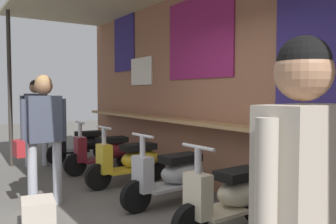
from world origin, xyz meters
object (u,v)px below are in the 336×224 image
object	(u,v)px
scooter_cream	(232,195)
shopper_with_handbag	(37,113)
shopper_passing	(43,126)
merchandise_crate	(38,215)
scooter_yellow	(132,161)
scooter_maroon	(106,152)
scooter_silver	(173,175)
shopper_browsing	(301,199)
scooter_black	(84,144)

from	to	relation	value
scooter_cream	shopper_with_handbag	size ratio (longest dim) A/B	0.81
shopper_passing	merchandise_crate	bearing A→B (deg)	-20.07
scooter_cream	merchandise_crate	bearing A→B (deg)	-37.02
scooter_yellow	shopper_passing	world-z (taller)	shopper_passing
scooter_maroon	shopper_with_handbag	distance (m)	1.74
shopper_with_handbag	shopper_passing	xyz separation A→B (m)	(2.69, -0.54, -0.02)
scooter_maroon	scooter_silver	size ratio (longest dim) A/B	1.00
scooter_silver	scooter_cream	bearing A→B (deg)	86.88
scooter_yellow	merchandise_crate	size ratio (longest dim) A/B	3.34
scooter_cream	shopper_browsing	distance (m)	2.41
scooter_cream	shopper_browsing	world-z (taller)	shopper_browsing
scooter_yellow	shopper_passing	bearing A→B (deg)	11.86
scooter_silver	scooter_yellow	bearing A→B (deg)	-93.12
scooter_maroon	scooter_cream	distance (m)	3.34
shopper_browsing	shopper_passing	distance (m)	3.81
scooter_maroon	shopper_passing	world-z (taller)	shopper_passing
shopper_with_handbag	merchandise_crate	size ratio (longest dim) A/B	4.13
scooter_yellow	shopper_browsing	distance (m)	4.43
scooter_yellow	shopper_with_handbag	size ratio (longest dim) A/B	0.81
scooter_maroon	shopper_browsing	size ratio (longest dim) A/B	0.82
shopper_with_handbag	shopper_passing	world-z (taller)	shopper_with_handbag
scooter_black	scooter_silver	distance (m)	3.41
scooter_silver	shopper_passing	world-z (taller)	shopper_passing
shopper_browsing	scooter_cream	bearing A→B (deg)	-45.55
scooter_maroon	merchandise_crate	distance (m)	2.77
scooter_maroon	merchandise_crate	size ratio (longest dim) A/B	3.34
scooter_black	scooter_maroon	distance (m)	1.19
scooter_black	shopper_browsing	distance (m)	6.56
scooter_cream	shopper_browsing	bearing A→B (deg)	50.45
shopper_with_handbag	scooter_yellow	bearing A→B (deg)	-150.75
shopper_browsing	merchandise_crate	size ratio (longest dim) A/B	4.06
scooter_black	shopper_with_handbag	size ratio (longest dim) A/B	0.81
scooter_black	scooter_silver	size ratio (longest dim) A/B	1.00
scooter_black	scooter_cream	bearing A→B (deg)	92.55
scooter_black	shopper_passing	world-z (taller)	shopper_passing
scooter_maroon	scooter_silver	distance (m)	2.22
scooter_silver	shopper_passing	xyz separation A→B (m)	(-0.84, -1.46, 0.66)
scooter_silver	shopper_with_handbag	bearing A→B (deg)	-78.50
scooter_yellow	scooter_cream	distance (m)	2.30
shopper_browsing	shopper_with_handbag	bearing A→B (deg)	-12.63
scooter_black	shopper_with_handbag	world-z (taller)	shopper_with_handbag
scooter_maroon	merchandise_crate	xyz separation A→B (m)	(2.16, -1.72, -0.22)
merchandise_crate	scooter_black	bearing A→B (deg)	152.78
scooter_silver	scooter_cream	distance (m)	1.12
scooter_maroon	shopper_passing	xyz separation A→B (m)	(1.38, -1.46, 0.66)
scooter_yellow	scooter_cream	world-z (taller)	same
shopper_passing	shopper_with_handbag	bearing A→B (deg)	166.93
shopper_passing	scooter_maroon	bearing A→B (deg)	131.60
scooter_maroon	shopper_with_handbag	size ratio (longest dim) A/B	0.81
scooter_yellow	merchandise_crate	bearing A→B (deg)	31.70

